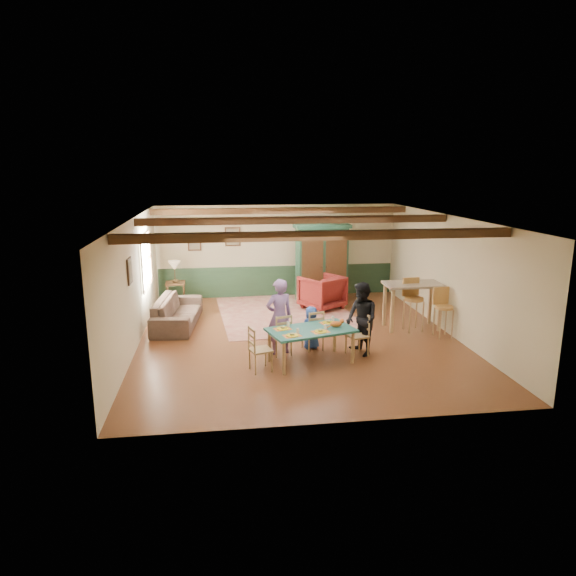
{
  "coord_description": "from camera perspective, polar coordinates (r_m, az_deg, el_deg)",
  "views": [
    {
      "loc": [
        -1.71,
        -10.88,
        3.74
      ],
      "look_at": [
        -0.22,
        0.05,
        1.15
      ],
      "focal_mm": 32.0,
      "sensor_mm": 36.0,
      "label": 1
    }
  ],
  "objects": [
    {
      "name": "dining_chair_far_left",
      "position": [
        10.5,
        -0.82,
        -5.15
      ],
      "size": [
        0.48,
        0.49,
        0.87
      ],
      "primitive_type": null,
      "rotation": [
        0.0,
        0.0,
        3.42
      ],
      "color": "#A07E50",
      "rests_on": "floor"
    },
    {
      "name": "floor",
      "position": [
        11.63,
        1.12,
        -5.55
      ],
      "size": [
        8.0,
        8.0,
        0.0
      ],
      "primitive_type": "plane",
      "color": "#572C18",
      "rests_on": "ground"
    },
    {
      "name": "area_rug",
      "position": [
        13.52,
        -0.27,
        -2.82
      ],
      "size": [
        3.61,
        4.2,
        0.01
      ],
      "primitive_type": "cube",
      "rotation": [
        0.0,
        0.0,
        0.07
      ],
      "color": "#CDB294",
      "rests_on": "floor"
    },
    {
      "name": "wall_back",
      "position": [
        15.17,
        -1.19,
        4.14
      ],
      "size": [
        7.0,
        0.02,
        2.7
      ],
      "primitive_type": "cube",
      "color": "beige",
      "rests_on": "floor"
    },
    {
      "name": "place_setting_far_right",
      "position": [
        10.39,
        4.51,
        -3.61
      ],
      "size": [
        0.43,
        0.36,
        0.11
      ],
      "primitive_type": null,
      "rotation": [
        0.0,
        0.0,
        0.28
      ],
      "color": "yellow",
      "rests_on": "dining_table"
    },
    {
      "name": "wainscot_back",
      "position": [
        15.31,
        -1.17,
        0.8
      ],
      "size": [
        6.95,
        0.03,
        0.9
      ],
      "primitive_type": "cube",
      "color": "#1C3420",
      "rests_on": "floor"
    },
    {
      "name": "wall_right",
      "position": [
        12.3,
        17.48,
        1.39
      ],
      "size": [
        0.02,
        8.0,
        2.7
      ],
      "primitive_type": "cube",
      "color": "beige",
      "rests_on": "floor"
    },
    {
      "name": "bar_stool_right",
      "position": [
        12.04,
        16.92,
        -2.68
      ],
      "size": [
        0.43,
        0.47,
        1.12
      ],
      "primitive_type": null,
      "rotation": [
        0.0,
        0.0,
        0.07
      ],
      "color": "tan",
      "rests_on": "floor"
    },
    {
      "name": "end_table",
      "position": [
        14.6,
        -12.35,
        -0.62
      ],
      "size": [
        0.56,
        0.56,
        0.65
      ],
      "primitive_type": null,
      "rotation": [
        0.0,
        0.0,
        0.05
      ],
      "color": "black",
      "rests_on": "floor"
    },
    {
      "name": "ceiling_beam_mid",
      "position": [
        11.46,
        0.86,
        7.56
      ],
      "size": [
        6.95,
        0.16,
        0.16
      ],
      "primitive_type": "cube",
      "color": "black",
      "rests_on": "ceiling"
    },
    {
      "name": "person_child",
      "position": [
        10.84,
        2.59,
        -4.42
      ],
      "size": [
        0.51,
        0.4,
        0.92
      ],
      "primitive_type": "imported",
      "rotation": [
        0.0,
        0.0,
        3.42
      ],
      "color": "#294EA6",
      "rests_on": "floor"
    },
    {
      "name": "ceiling",
      "position": [
        11.06,
        1.18,
        7.82
      ],
      "size": [
        7.0,
        8.0,
        0.02
      ],
      "primitive_type": "cube",
      "color": "white",
      "rests_on": "wall_back"
    },
    {
      "name": "table_lamp",
      "position": [
        14.47,
        -12.47,
        1.78
      ],
      "size": [
        0.36,
        0.36,
        0.6
      ],
      "primitive_type": null,
      "rotation": [
        0.0,
        0.0,
        -0.11
      ],
      "color": "tan",
      "rests_on": "end_table"
    },
    {
      "name": "place_setting_near_center",
      "position": [
        9.82,
        3.64,
        -4.6
      ],
      "size": [
        0.43,
        0.36,
        0.11
      ],
      "primitive_type": null,
      "rotation": [
        0.0,
        0.0,
        0.28
      ],
      "color": "yellow",
      "rests_on": "dining_table"
    },
    {
      "name": "picture_back_b",
      "position": [
        15.01,
        -10.36,
        4.99
      ],
      "size": [
        0.38,
        0.04,
        0.48
      ],
      "primitive_type": null,
      "color": "gray",
      "rests_on": "wall_back"
    },
    {
      "name": "armchair",
      "position": [
        13.9,
        3.79,
        -0.46
      ],
      "size": [
        1.38,
        1.38,
        0.92
      ],
      "primitive_type": "imported",
      "rotation": [
        0.0,
        0.0,
        -2.58
      ],
      "color": "#4E0F11",
      "rests_on": "floor"
    },
    {
      "name": "place_setting_far_left",
      "position": [
        9.98,
        -0.6,
        -4.29
      ],
      "size": [
        0.43,
        0.36,
        0.11
      ],
      "primitive_type": null,
      "rotation": [
        0.0,
        0.0,
        0.28
      ],
      "color": "yellow",
      "rests_on": "dining_table"
    },
    {
      "name": "dining_table",
      "position": [
        10.1,
        2.55,
        -6.45
      ],
      "size": [
        1.83,
        1.32,
        0.68
      ],
      "primitive_type": null,
      "rotation": [
        0.0,
        0.0,
        0.28
      ],
      "color": "#1C594F",
      "rests_on": "floor"
    },
    {
      "name": "dining_chair_end_left",
      "position": [
        9.68,
        -3.06,
        -6.77
      ],
      "size": [
        0.49,
        0.48,
        0.87
      ],
      "primitive_type": null,
      "rotation": [
        0.0,
        0.0,
        1.85
      ],
      "color": "#A07E50",
      "rests_on": "floor"
    },
    {
      "name": "bar_stool_left",
      "position": [
        12.3,
        13.79,
        -1.87
      ],
      "size": [
        0.49,
        0.53,
        1.24
      ],
      "primitive_type": null,
      "rotation": [
        0.0,
        0.0,
        0.1
      ],
      "color": "tan",
      "rests_on": "floor"
    },
    {
      "name": "counter_table",
      "position": [
        12.51,
        13.59,
        -1.94
      ],
      "size": [
        1.33,
        0.79,
        1.1
      ],
      "primitive_type": null,
      "rotation": [
        0.0,
        0.0,
        -0.02
      ],
      "color": "tan",
      "rests_on": "floor"
    },
    {
      "name": "sofa",
      "position": [
        12.71,
        -12.18,
        -2.6
      ],
      "size": [
        1.15,
        2.41,
        0.68
      ],
      "primitive_type": "imported",
      "rotation": [
        0.0,
        0.0,
        1.47
      ],
      "color": "#423229",
      "rests_on": "floor"
    },
    {
      "name": "picture_left_wall",
      "position": [
        10.62,
        -17.17,
        1.82
      ],
      "size": [
        0.04,
        0.42,
        0.52
      ],
      "primitive_type": null,
      "color": "gray",
      "rests_on": "wall_left"
    },
    {
      "name": "dining_chair_end_right",
      "position": [
        10.56,
        7.69,
        -5.16
      ],
      "size": [
        0.49,
        0.48,
        0.87
      ],
      "primitive_type": null,
      "rotation": [
        0.0,
        0.0,
        -1.29
      ],
      "color": "#A07E50",
      "rests_on": "floor"
    },
    {
      "name": "place_setting_near_left",
      "position": [
        9.58,
        0.48,
        -5.04
      ],
      "size": [
        0.43,
        0.36,
        0.11
      ],
      "primitive_type": null,
      "rotation": [
        0.0,
        0.0,
        0.28
      ],
      "color": "yellow",
      "rests_on": "dining_table"
    },
    {
      "name": "picture_back_a",
      "position": [
        14.98,
        -6.16,
        5.69
      ],
      "size": [
        0.45,
        0.04,
        0.55
      ],
      "primitive_type": null,
      "color": "gray",
      "rests_on": "wall_back"
    },
    {
      "name": "person_man",
      "position": [
        10.46,
        -0.98,
        -3.19
      ],
      "size": [
        0.65,
        0.52,
        1.57
      ],
      "primitive_type": "imported",
      "rotation": [
        0.0,
        0.0,
        3.42
      ],
      "color": "#785795",
      "rests_on": "floor"
    },
    {
      "name": "person_woman",
      "position": [
        10.51,
        8.17,
        -3.44
      ],
      "size": [
        0.75,
        0.86,
        1.5
      ],
      "primitive_type": "imported",
      "rotation": [
        0.0,
        0.0,
        -1.29
      ],
      "color": "black",
      "rests_on": "floor"
    },
    {
      "name": "dining_chair_far_right",
      "position": [
        10.79,
        2.76,
        -4.65
      ],
      "size": [
        0.48,
        0.49,
        0.87
      ],
      "primitive_type": null,
      "rotation": [
        0.0,
        0.0,
        3.42
      ],
      "color": "#A07E50",
      "rests_on": "floor"
    },
    {
      "name": "window_left",
      "position": [
        12.89,
        -15.51,
        2.95
      ],
      "size": [
        0.06,
        1.6,
        1.3
      ],
      "primitive_type": null,
      "color": "white",
      "rests_on": "wall_left"
    },
    {
      "name": "wall_left",
      "position": [
        11.28,
        -16.71,
        0.42
      ],
      "size": [
        0.02,
        8.0,
        2.7
      ],
      "primitive_type": "cube",
      "color": "beige",
      "rests_on": "floor"
    },
    {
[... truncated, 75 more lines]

